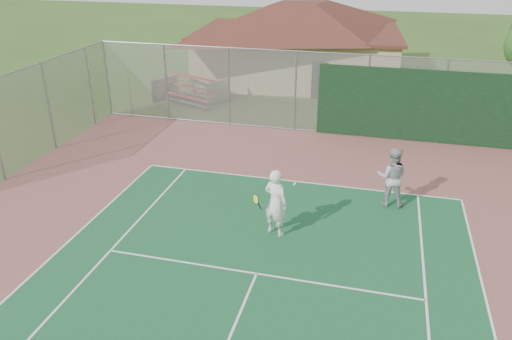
{
  "coord_description": "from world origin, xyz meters",
  "views": [
    {
      "loc": [
        2.58,
        -3.64,
        7.72
      ],
      "look_at": [
        -0.82,
        9.5,
        1.44
      ],
      "focal_mm": 35.0,
      "sensor_mm": 36.0,
      "label": 1
    }
  ],
  "objects": [
    {
      "name": "back_fence",
      "position": [
        2.11,
        16.98,
        1.67
      ],
      "size": [
        20.08,
        0.11,
        3.53
      ],
      "color": "gray",
      "rests_on": "ground"
    },
    {
      "name": "side_fence_left",
      "position": [
        -10.0,
        12.5,
        1.75
      ],
      "size": [
        0.08,
        9.0,
        3.5
      ],
      "color": "gray",
      "rests_on": "ground"
    },
    {
      "name": "clubhouse",
      "position": [
        -2.49,
        25.83,
        2.69
      ],
      "size": [
        12.92,
        9.17,
        5.31
      ],
      "rotation": [
        0.0,
        0.0,
        0.08
      ],
      "color": "tan",
      "rests_on": "ground"
    },
    {
      "name": "bleachers",
      "position": [
        -7.05,
        20.01,
        0.61
      ],
      "size": [
        3.75,
        2.92,
        1.16
      ],
      "rotation": [
        0.0,
        0.0,
        -0.41
      ],
      "color": "#B43529",
      "rests_on": "ground"
    },
    {
      "name": "player_white_front",
      "position": [
        0.03,
        8.4,
        1.01
      ],
      "size": [
        1.08,
        0.81,
        2.01
      ],
      "rotation": [
        0.0,
        0.0,
        2.74
      ],
      "color": "white",
      "rests_on": "ground"
    },
    {
      "name": "player_grey_back",
      "position": [
        3.18,
        11.01,
        0.97
      ],
      "size": [
        0.94,
        0.74,
        1.93
      ],
      "rotation": [
        0.0,
        0.0,
        3.15
      ],
      "color": "#9FA1A4",
      "rests_on": "ground"
    }
  ]
}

